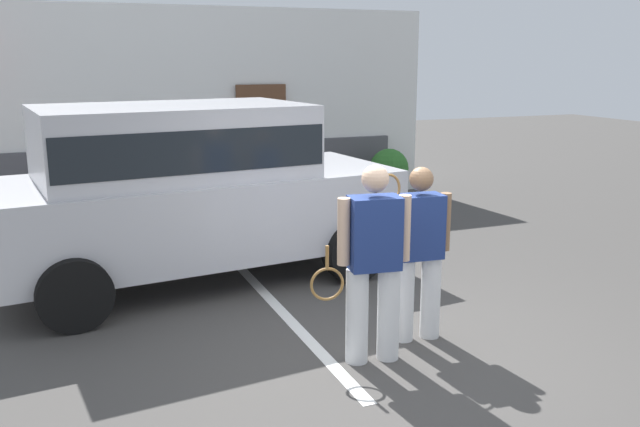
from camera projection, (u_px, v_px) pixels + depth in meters
ground_plane at (386, 358)px, 5.93m from camera, size 40.00×40.00×0.00m
parking_stripe_1 at (278, 308)px, 7.10m from camera, size 0.12×4.40×0.01m
house_frontage at (207, 114)px, 11.79m from camera, size 8.19×0.40×3.41m
parked_suv at (187, 184)px, 7.76m from camera, size 4.78×2.57×2.05m
tennis_player_man at (373, 262)px, 5.69m from camera, size 0.88×0.32×1.71m
tennis_player_woman at (418, 251)px, 6.15m from camera, size 0.74×0.29×1.62m
potted_plant_by_porch at (389, 171)px, 12.42m from camera, size 0.71×0.71×0.94m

